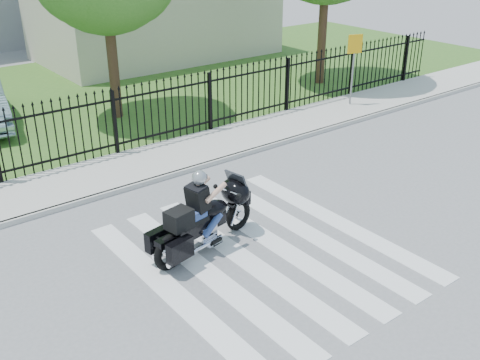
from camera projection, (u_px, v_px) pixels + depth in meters
ground at (262, 253)px, 10.59m from camera, size 120.00×120.00×0.00m
crosswalk at (262, 253)px, 10.58m from camera, size 5.00×5.50×0.01m
sidewalk at (136, 166)px, 14.15m from camera, size 40.00×2.00×0.12m
curb at (156, 180)px, 13.43m from camera, size 40.00×0.12×0.12m
grass_strip at (38, 103)px, 19.19m from camera, size 40.00×12.00×0.02m
iron_fence at (115, 124)px, 14.51m from camera, size 26.00×0.04×1.80m
building_low at (155, 17)px, 25.21m from camera, size 10.00×6.00×3.50m
motorcycle_rider at (203, 217)px, 10.45m from camera, size 2.52×1.13×1.68m
traffic_sign at (354, 55)px, 18.02m from camera, size 0.48×0.20×2.29m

